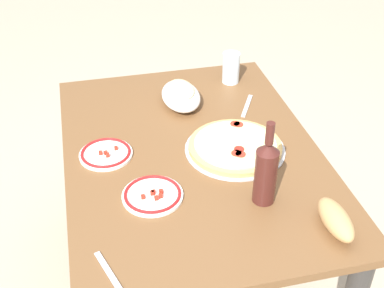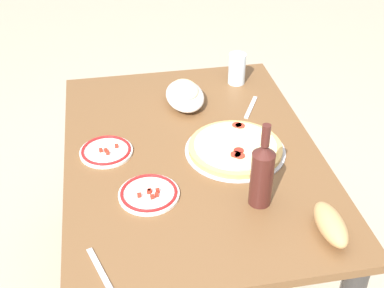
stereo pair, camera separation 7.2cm
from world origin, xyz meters
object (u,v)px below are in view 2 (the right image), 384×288
wine_bottle (262,173)px  side_plate_far (106,151)px  dining_table (192,177)px  pepperoni_pizza (235,148)px  water_glass (237,69)px  baked_pasta_dish (185,94)px  bread_loaf (331,224)px  side_plate_near (149,193)px

wine_bottle → side_plate_far: bearing=52.9°
dining_table → pepperoni_pizza: (-0.03, -0.15, 0.13)m
wine_bottle → water_glass: bearing=-9.1°
baked_pasta_dish → side_plate_far: 0.43m
bread_loaf → side_plate_near: bearing=62.5°
baked_pasta_dish → water_glass: 0.28m
dining_table → baked_pasta_dish: baked_pasta_dish is taller
dining_table → side_plate_far: size_ratio=6.61×
pepperoni_pizza → side_plate_near: 0.37m
wine_bottle → side_plate_far: wine_bottle is taller
wine_bottle → side_plate_near: bearing=74.7°
side_plate_far → baked_pasta_dish: bearing=-49.2°
baked_pasta_dish → side_plate_near: 0.57m
dining_table → pepperoni_pizza: 0.20m
side_plate_near → bread_loaf: size_ratio=1.07×
dining_table → side_plate_far: (0.04, 0.30, 0.13)m
wine_bottle → pepperoni_pizza: bearing=1.6°
side_plate_near → side_plate_far: 0.28m
dining_table → wine_bottle: 0.41m
water_glass → side_plate_far: 0.71m
baked_pasta_dish → side_plate_near: baked_pasta_dish is taller
pepperoni_pizza → water_glass: (0.49, -0.13, 0.05)m
side_plate_near → wine_bottle: bearing=-105.3°
baked_pasta_dish → side_plate_near: (-0.54, 0.21, -0.03)m
dining_table → pepperoni_pizza: pepperoni_pizza is taller
dining_table → baked_pasta_dish: size_ratio=5.10×
pepperoni_pizza → water_glass: water_glass is taller
pepperoni_pizza → wine_bottle: wine_bottle is taller
water_glass → bread_loaf: water_glass is taller
side_plate_near → pepperoni_pizza: bearing=-61.1°
bread_loaf → wine_bottle: bearing=44.0°
dining_table → baked_pasta_dish: (0.33, -0.03, 0.16)m
baked_pasta_dish → side_plate_far: baked_pasta_dish is taller
side_plate_near → side_plate_far: size_ratio=1.04×
wine_bottle → bread_loaf: size_ratio=1.58×
water_glass → dining_table: bearing=148.7°
baked_pasta_dish → dining_table: bearing=174.5°
water_glass → baked_pasta_dish: bearing=117.9°
side_plate_far → pepperoni_pizza: bearing=-99.2°
wine_bottle → side_plate_near: (0.09, 0.33, -0.10)m
side_plate_near → side_plate_far: bearing=25.7°
water_glass → pepperoni_pizza: bearing=165.2°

